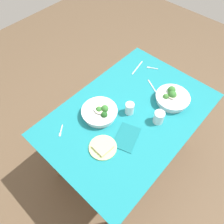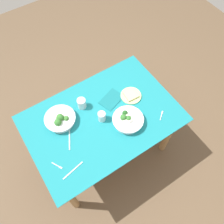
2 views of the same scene
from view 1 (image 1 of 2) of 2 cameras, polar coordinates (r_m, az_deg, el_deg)
The scene contains 12 objects.
ground_plane at distance 2.36m, azimuth 3.34°, elevation -11.16°, with size 6.00×6.00×0.00m, color brown.
dining_table at distance 1.81m, azimuth 4.29°, elevation -2.60°, with size 1.35×0.92×0.76m.
broccoli_bowl_far at distance 1.81m, azimuth 15.36°, elevation 3.58°, with size 0.27×0.27×0.11m.
broccoli_bowl_near at distance 1.66m, azimuth -3.17°, elevation -0.09°, with size 0.27×0.27×0.11m.
bread_side_plate at distance 1.54m, azimuth -2.40°, elevation -9.11°, with size 0.20×0.20×0.03m.
water_glass_center at distance 1.68m, azimuth 4.60°, elevation 0.94°, with size 0.07×0.07×0.10m, color silver.
water_glass_side at distance 1.66m, azimuth 12.08°, elevation -1.36°, with size 0.08×0.08×0.10m, color silver.
fork_by_far_bowl at distance 1.65m, azimuth -13.14°, elevation -4.85°, with size 0.08×0.07×0.00m.
fork_by_near_bowl at distance 2.07m, azimuth 10.34°, elevation 11.20°, with size 0.06×0.09×0.00m.
table_knife_left at distance 1.91m, azimuth 10.58°, elevation 6.36°, with size 0.19×0.01×0.00m, color #B7B7BC.
table_knife_right at distance 2.06m, azimuth 6.62°, elevation 11.40°, with size 0.20×0.01×0.00m, color #B7B7BC.
napkin_folded_upper at distance 1.59m, azimuth 3.79°, elevation -6.52°, with size 0.22×0.15×0.01m, color #156870.
Camera 1 is at (0.83, 0.57, 2.14)m, focal length 35.14 mm.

